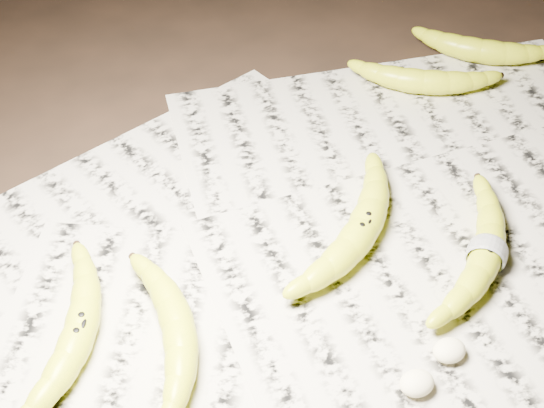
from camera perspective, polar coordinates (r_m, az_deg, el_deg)
name	(u,v)px	position (r m, az deg, el deg)	size (l,w,h in m)	color
ground	(284,256)	(0.80, 0.90, -3.96)	(3.00, 3.00, 0.00)	black
newspaper_patch	(326,257)	(0.80, 4.08, -3.98)	(0.90, 0.70, 0.01)	#B8B19E
banana_left_a	(79,330)	(0.73, -14.36, -9.15)	(0.18, 0.05, 0.03)	yellow
banana_left_b	(178,327)	(0.72, -7.08, -9.18)	(0.17, 0.05, 0.03)	yellow
banana_center	(362,227)	(0.80, 6.82, -1.76)	(0.20, 0.06, 0.04)	yellow
banana_taped	(488,252)	(0.80, 15.92, -3.46)	(0.19, 0.05, 0.03)	yellow
banana_upper_a	(424,79)	(1.02, 11.35, 9.19)	(0.17, 0.05, 0.03)	yellow
banana_upper_b	(481,49)	(1.10, 15.49, 11.22)	(0.16, 0.05, 0.03)	yellow
measuring_tape	(488,252)	(0.80, 15.92, -3.46)	(0.04, 0.04, 0.00)	white
flesh_chunk_b	(417,381)	(0.70, 10.89, -12.93)	(0.03, 0.03, 0.02)	#FFEFC5
flesh_chunk_c	(450,348)	(0.73, 13.25, -10.51)	(0.03, 0.03, 0.02)	#FFEFC5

